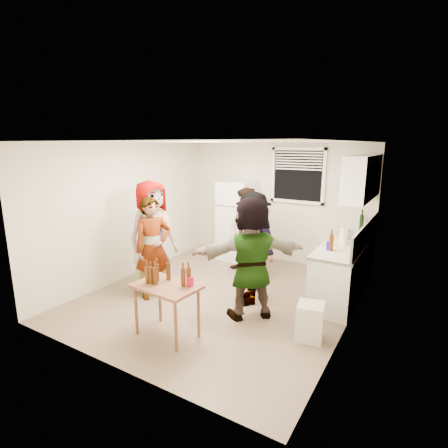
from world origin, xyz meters
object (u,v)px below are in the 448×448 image
Objects in this scene: guest_stripe at (155,296)px; red_cup at (190,286)px; serving_table at (168,335)px; wine_bottle at (361,230)px; trash_bin at (310,321)px; guest_black at (248,301)px; guest_orange at (250,315)px; beer_bottle_counter at (331,251)px; guest_back_right at (252,282)px; guest_back_left at (247,273)px; refrigerator at (237,221)px; beer_bottle_table at (151,283)px; blue_cup at (329,250)px; guest_grey at (155,288)px; kettle at (346,239)px.

red_cup is at bearing -92.07° from guest_stripe.
serving_table is 0.77m from red_cup.
red_cup is (-1.44, -3.40, -0.19)m from wine_bottle.
wine_bottle is at bearing -17.84° from guest_stripe.
wine_bottle is 2.74m from trash_bin.
guest_orange is (0.24, -0.41, 0.00)m from guest_black.
guest_black is 0.48m from guest_orange.
guest_orange is (0.41, 0.91, -0.71)m from red_cup.
beer_bottle_counter is 1.73m from guest_back_right.
serving_table is 2.55m from guest_back_left.
refrigerator reaches higher than trash_bin.
red_cup is at bearing -125.61° from beer_bottle_counter.
beer_bottle_table is 1.58m from guest_orange.
guest_stripe is 1.55m from guest_black.
wine_bottle is 2.84m from guest_orange.
guest_back_right is 0.84m from guest_black.
wine_bottle is 3.70m from red_cup.
beer_bottle_table reaches higher than guest_back_right.
red_cup is at bearing -124.52° from blue_cup.
refrigerator reaches higher than beer_bottle_table.
guest_grey is 1.06× the size of guest_orange.
guest_orange is (1.47, -2.25, -0.85)m from refrigerator.
beer_bottle_table is 1.38m from guest_stripe.
red_cup reaches higher than guest_black.
refrigerator is 6.85× the size of kettle.
guest_back_right is (0.33, 2.29, -0.71)m from beer_bottle_table.
refrigerator is 13.08× the size of blue_cup.
guest_stripe is (-1.25, 0.70, -0.71)m from red_cup.
red_cup is at bearing -112.99° from guest_grey.
beer_bottle_table is at bearing -118.13° from wine_bottle.
guest_black is 0.83× the size of guest_orange.
beer_bottle_table is (-0.20, -0.06, 0.71)m from serving_table.
guest_back_right reaches higher than guest_grey.
red_cup is at bearing -113.03° from wine_bottle.
kettle is 3.36m from beer_bottle_table.
wine_bottle is 0.15× the size of guest_grey.
serving_table is at bearing -153.75° from red_cup.
trash_bin is 0.29× the size of guest_back_right.
kettle is at bearing -49.84° from guest_grey.
beer_bottle_counter is 2.68m from beer_bottle_table.
red_cup is (0.48, 0.20, 0.00)m from beer_bottle_table.
guest_back_left is (-1.69, 0.57, -0.90)m from blue_cup.
refrigerator is at bearing 103.26° from serving_table.
refrigerator is 1.02× the size of guest_stripe.
guest_stripe is 1.90m from guest_back_left.
red_cup is (-1.34, -2.62, -0.19)m from kettle.
kettle is at bearing -12.62° from refrigerator.
trash_bin is at bearing -28.75° from guest_back_left.
guest_black is (-1.10, -0.52, -0.90)m from blue_cup.
guest_back_right is (1.10, 1.40, 0.00)m from guest_stripe.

